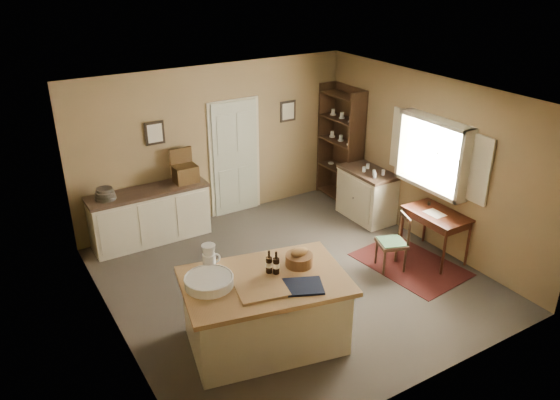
# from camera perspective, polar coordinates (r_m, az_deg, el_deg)

# --- Properties ---
(ground) EXTENTS (5.00, 5.00, 0.00)m
(ground) POSITION_cam_1_polar(r_m,az_deg,el_deg) (8.05, 1.35, -8.27)
(ground) COLOR #51483E
(ground) RESTS_ON ground
(wall_back) EXTENTS (5.00, 0.10, 2.70)m
(wall_back) POSITION_cam_1_polar(r_m,az_deg,el_deg) (9.45, -6.77, 5.85)
(wall_back) COLOR olive
(wall_back) RESTS_ON ground
(wall_front) EXTENTS (5.00, 0.10, 2.70)m
(wall_front) POSITION_cam_1_polar(r_m,az_deg,el_deg) (5.71, 15.21, -8.32)
(wall_front) COLOR olive
(wall_front) RESTS_ON ground
(wall_left) EXTENTS (0.10, 5.00, 2.70)m
(wall_left) POSITION_cam_1_polar(r_m,az_deg,el_deg) (6.53, -17.42, -4.15)
(wall_left) COLOR olive
(wall_left) RESTS_ON ground
(wall_right) EXTENTS (0.10, 5.00, 2.70)m
(wall_right) POSITION_cam_1_polar(r_m,az_deg,el_deg) (8.90, 15.18, 3.94)
(wall_right) COLOR olive
(wall_right) RESTS_ON ground
(ceiling) EXTENTS (5.00, 5.00, 0.00)m
(ceiling) POSITION_cam_1_polar(r_m,az_deg,el_deg) (6.95, 1.57, 10.73)
(ceiling) COLOR silver
(ceiling) RESTS_ON wall_back
(door) EXTENTS (0.97, 0.06, 2.11)m
(door) POSITION_cam_1_polar(r_m,az_deg,el_deg) (9.66, -4.72, 4.52)
(door) COLOR #ABAC91
(door) RESTS_ON ground
(framed_prints) EXTENTS (2.82, 0.02, 0.38)m
(framed_prints) POSITION_cam_1_polar(r_m,az_deg,el_deg) (9.40, -5.71, 8.17)
(framed_prints) COLOR black
(framed_prints) RESTS_ON ground
(window) EXTENTS (0.25, 1.99, 1.12)m
(window) POSITION_cam_1_polar(r_m,az_deg,el_deg) (8.65, 15.90, 4.67)
(window) COLOR beige
(window) RESTS_ON ground
(work_island) EXTENTS (2.12, 1.61, 1.20)m
(work_island) POSITION_cam_1_polar(r_m,az_deg,el_deg) (6.62, -1.65, -11.35)
(work_island) COLOR beige
(work_island) RESTS_ON ground
(sideboard) EXTENTS (1.92, 0.55, 1.18)m
(sideboard) POSITION_cam_1_polar(r_m,az_deg,el_deg) (9.08, -13.37, -1.41)
(sideboard) COLOR beige
(sideboard) RESTS_ON ground
(rug) EXTENTS (1.26, 1.71, 0.01)m
(rug) POSITION_cam_1_polar(r_m,az_deg,el_deg) (8.62, 13.42, -6.55)
(rug) COLOR #421110
(rug) RESTS_ON ground
(writing_desk) EXTENTS (0.59, 0.96, 0.82)m
(writing_desk) POSITION_cam_1_polar(r_m,az_deg,el_deg) (8.60, 16.02, -1.86)
(writing_desk) COLOR black
(writing_desk) RESTS_ON ground
(desk_chair) EXTENTS (0.51, 0.51, 0.85)m
(desk_chair) POSITION_cam_1_polar(r_m,az_deg,el_deg) (8.25, 11.58, -4.45)
(desk_chair) COLOR #321E12
(desk_chair) RESTS_ON ground
(right_cabinet) EXTENTS (0.59, 1.06, 0.99)m
(right_cabinet) POSITION_cam_1_polar(r_m,az_deg,el_deg) (9.73, 9.05, 0.63)
(right_cabinet) COLOR beige
(right_cabinet) RESTS_ON ground
(shelving_unit) EXTENTS (0.37, 0.97, 2.15)m
(shelving_unit) POSITION_cam_1_polar(r_m,az_deg,el_deg) (10.29, 6.54, 5.83)
(shelving_unit) COLOR #321E12
(shelving_unit) RESTS_ON ground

